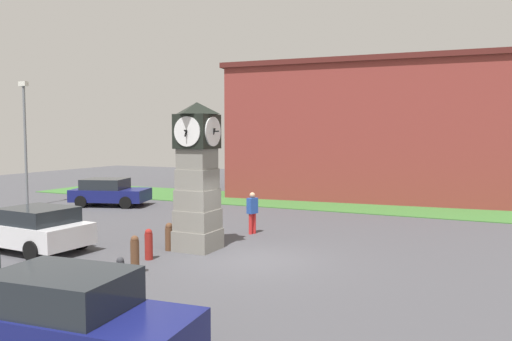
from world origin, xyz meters
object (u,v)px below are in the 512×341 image
at_px(street_lamp_near_road, 25,135).
at_px(pedestrian_crossing_lot, 252,210).
at_px(car_far_lot, 109,192).
at_px(street_lamp_far_side, 192,148).
at_px(car_silver_hatch, 34,228).
at_px(bollard_near_tower, 169,236).
at_px(bollard_far_row, 135,255).
at_px(car_by_building, 73,317).
at_px(bollard_end_row, 120,274).
at_px(clock_tower, 197,178).
at_px(bollard_mid_row, 149,244).

bearing_deg(street_lamp_near_road, pedestrian_crossing_lot, -6.71).
distance_m(car_far_lot, street_lamp_far_side, 5.05).
bearing_deg(street_lamp_near_road, street_lamp_far_side, 27.34).
relative_size(car_silver_hatch, street_lamp_far_side, 0.76).
distance_m(bollard_near_tower, pedestrian_crossing_lot, 3.91).
distance_m(bollard_far_row, car_by_building, 5.29).
bearing_deg(car_silver_hatch, car_by_building, -37.31).
distance_m(bollard_end_row, car_silver_hatch, 5.83).
bearing_deg(bollard_far_row, bollard_end_row, -64.84).
xyz_separation_m(bollard_far_row, street_lamp_far_side, (-5.76, 12.13, 2.55)).
height_order(bollard_far_row, bollard_end_row, bollard_far_row).
relative_size(bollard_end_row, street_lamp_near_road, 0.13).
distance_m(clock_tower, street_lamp_far_side, 10.61).
relative_size(bollard_mid_row, bollard_far_row, 0.89).
distance_m(clock_tower, car_by_building, 8.47).
distance_m(car_silver_hatch, street_lamp_far_side, 11.61).
xyz_separation_m(bollard_mid_row, street_lamp_near_road, (-12.94, 6.60, 3.33)).
distance_m(street_lamp_near_road, street_lamp_far_side, 8.84).
xyz_separation_m(bollard_mid_row, pedestrian_crossing_lot, (1.18, 4.94, 0.44)).
bearing_deg(bollard_far_row, car_by_building, -62.45).
xyz_separation_m(bollard_mid_row, street_lamp_far_side, (-5.11, 10.65, 2.62)).
height_order(car_silver_hatch, street_lamp_near_road, street_lamp_near_road).
distance_m(bollard_end_row, street_lamp_near_road, 17.40).
bearing_deg(car_silver_hatch, street_lamp_far_side, 95.02).
bearing_deg(car_silver_hatch, bollard_mid_row, 9.29).
bearing_deg(bollard_far_row, car_far_lot, 133.99).
relative_size(bollard_far_row, car_far_lot, 0.25).
relative_size(car_far_lot, street_lamp_near_road, 0.66).
bearing_deg(car_by_building, bollard_far_row, 117.55).
bearing_deg(pedestrian_crossing_lot, car_silver_hatch, -133.34).
bearing_deg(bollard_end_row, car_far_lot, 132.20).
bearing_deg(car_far_lot, pedestrian_crossing_lot, -19.71).
bearing_deg(bollard_far_row, car_silver_hatch, 170.37).
bearing_deg(car_silver_hatch, street_lamp_near_road, 140.51).
distance_m(bollard_end_row, street_lamp_far_side, 15.16).
bearing_deg(pedestrian_crossing_lot, clock_tower, -99.23).
bearing_deg(bollard_near_tower, bollard_mid_row, -84.04).
bearing_deg(bollard_near_tower, car_silver_hatch, -153.82).
xyz_separation_m(bollard_far_row, street_lamp_near_road, (-13.59, 8.08, 3.26)).
relative_size(clock_tower, bollard_mid_row, 5.11).
distance_m(car_by_building, street_lamp_near_road, 20.73).
height_order(bollard_near_tower, bollard_end_row, bollard_near_tower).
distance_m(bollard_mid_row, pedestrian_crossing_lot, 5.10).
bearing_deg(street_lamp_near_road, bollard_mid_row, -27.02).
bearing_deg(street_lamp_far_side, bollard_end_row, -64.61).
bearing_deg(car_far_lot, car_by_building, -50.49).
distance_m(car_far_lot, car_silver_hatch, 10.55).
bearing_deg(car_by_building, bollard_near_tower, 113.45).
bearing_deg(bollard_near_tower, pedestrian_crossing_lot, 70.21).
bearing_deg(car_far_lot, bollard_far_row, -46.01).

